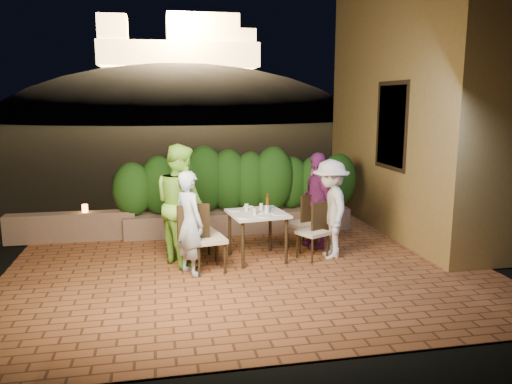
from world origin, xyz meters
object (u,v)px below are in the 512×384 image
object	(u,v)px
dining_table	(257,236)
chair_left_front	(208,238)
bowl	(249,208)
diner_blue	(190,223)
parapet_lamp	(85,208)
chair_left_back	(201,231)
diner_purple	(317,200)
diner_green	(181,204)
chair_right_back	(302,223)
diner_white	(330,209)
chair_right_front	(313,231)
beer_bottle	(267,202)

from	to	relation	value
dining_table	chair_left_front	world-z (taller)	chair_left_front
bowl	dining_table	bearing A→B (deg)	-71.74
dining_table	diner_blue	xyz separation A→B (m)	(-1.07, -0.45, 0.37)
bowl	parapet_lamp	world-z (taller)	bowl
chair_left_back	dining_table	bearing A→B (deg)	-22.43
bowl	diner_blue	bearing A→B (deg)	-144.17
chair_left_back	parapet_lamp	bearing A→B (deg)	129.70
chair_left_front	diner_purple	size ratio (longest dim) A/B	0.62
bowl	diner_green	bearing A→B (deg)	-171.19
chair_right_back	diner_white	xyz separation A→B (m)	(0.32, -0.47, 0.32)
chair_left_front	diner_blue	world-z (taller)	diner_blue
chair_right_back	diner_purple	xyz separation A→B (m)	(0.29, 0.11, 0.35)
chair_right_front	diner_white	bearing A→B (deg)	156.40
diner_purple	parapet_lamp	size ratio (longest dim) A/B	11.47
chair_left_back	diner_white	bearing A→B (deg)	-19.42
beer_bottle	diner_white	world-z (taller)	diner_white
dining_table	diner_white	bearing A→B (deg)	-5.21
bowl	chair_right_back	xyz separation A→B (m)	(0.91, 0.11, -0.32)
diner_green	chair_right_front	bearing A→B (deg)	-122.14
diner_green	beer_bottle	bearing A→B (deg)	-115.80
parapet_lamp	beer_bottle	bearing A→B (deg)	-28.15
diner_white	bowl	bearing A→B (deg)	-100.70
diner_green	parapet_lamp	bearing A→B (deg)	19.36
diner_green	parapet_lamp	distance (m)	2.28
chair_left_front	chair_right_front	xyz separation A→B (m)	(1.66, 0.27, -0.06)
chair_right_front	diner_green	size ratio (longest dim) A/B	0.48
chair_left_back	beer_bottle	bearing A→B (deg)	-15.39
diner_blue	chair_left_front	bearing A→B (deg)	-105.67
chair_right_front	chair_right_back	bearing A→B (deg)	-114.27
chair_left_back	diner_white	xyz separation A→B (m)	(1.99, -0.26, 0.31)
beer_bottle	dining_table	bearing A→B (deg)	-152.26
chair_left_back	diner_purple	size ratio (longest dim) A/B	0.57
dining_table	chair_left_front	bearing A→B (deg)	-153.96
chair_left_front	diner_white	xyz separation A→B (m)	(1.94, 0.29, 0.27)
bowl	diner_purple	xyz separation A→B (m)	(1.20, 0.22, 0.03)
chair_right_back	chair_right_front	bearing A→B (deg)	71.35
diner_white	diner_purple	bearing A→B (deg)	-171.82
bowl	diner_white	size ratio (longest dim) A/B	0.10
bowl	chair_left_back	bearing A→B (deg)	-172.80
dining_table	chair_left_back	distance (m)	0.87
diner_green	diner_white	bearing A→B (deg)	-120.89
beer_bottle	chair_right_front	xyz separation A→B (m)	(0.67, -0.22, -0.45)
beer_bottle	chair_right_front	world-z (taller)	beer_bottle
beer_bottle	chair_left_front	size ratio (longest dim) A/B	0.28
diner_white	chair_left_back	bearing A→B (deg)	-91.89
diner_blue	parapet_lamp	size ratio (longest dim) A/B	10.65
chair_left_front	parapet_lamp	world-z (taller)	chair_left_front
diner_blue	diner_green	bearing A→B (deg)	-19.73
chair_left_back	parapet_lamp	size ratio (longest dim) A/B	6.58
diner_purple	diner_blue	bearing A→B (deg)	-71.92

